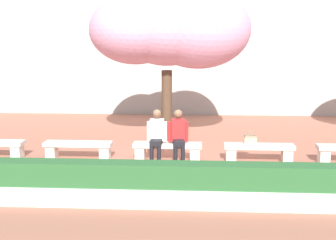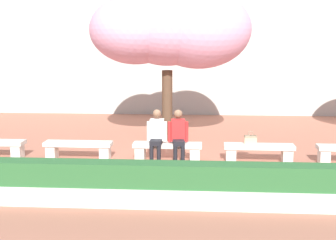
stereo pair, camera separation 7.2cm
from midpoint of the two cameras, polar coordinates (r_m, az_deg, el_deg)
The scene contains 9 objects.
ground_plane at distance 11.76m, azimuth 0.11°, elevation -4.97°, with size 100.00×100.00×0.00m, color #9E604C.
stone_bench_near_west at distance 12.05m, azimuth -10.71°, elevation -3.32°, with size 1.72×0.44×0.45m.
stone_bench_center at distance 11.69m, azimuth 0.11°, elevation -3.55°, with size 1.72×0.44×0.45m.
stone_bench_near_east at distance 11.76m, azimuth 11.21°, elevation -3.66°, with size 1.72×0.44×0.45m.
person_seated_left at distance 11.57m, azimuth -1.23°, elevation -1.67°, with size 0.51×0.69×1.29m.
person_seated_right at distance 11.53m, azimuth 1.44°, elevation -1.70°, with size 0.51×0.71×1.29m.
handbag at distance 11.67m, azimuth 10.20°, elevation -2.31°, with size 0.30×0.15×0.34m.
cherry_tree_main at distance 13.34m, azimuth 0.36°, elevation 10.96°, with size 4.53×2.82×4.38m.
planter_hedge_foreground at distance 8.56m, azimuth -1.36°, elevation -7.91°, with size 14.76×0.50×0.80m.
Camera 2 is at (0.80, -11.35, 2.97)m, focal length 50.00 mm.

